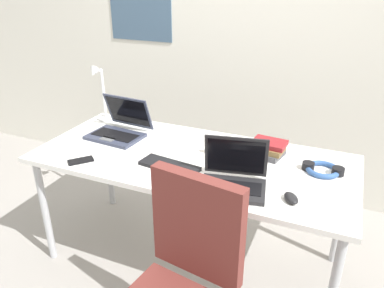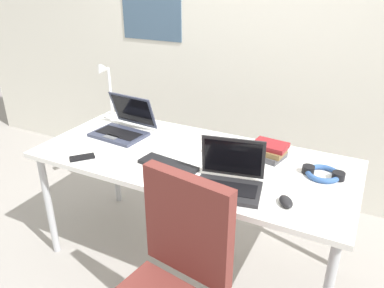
{
  "view_description": "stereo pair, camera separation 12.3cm",
  "coord_description": "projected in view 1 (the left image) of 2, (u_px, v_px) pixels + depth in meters",
  "views": [
    {
      "loc": [
        0.75,
        -1.75,
        1.7
      ],
      "look_at": [
        0.0,
        0.0,
        0.82
      ],
      "focal_mm": 35.11,
      "sensor_mm": 36.0,
      "label": 1
    },
    {
      "loc": [
        0.86,
        -1.7,
        1.7
      ],
      "look_at": [
        0.0,
        0.0,
        0.82
      ],
      "focal_mm": 35.11,
      "sensor_mm": 36.0,
      "label": 2
    }
  ],
  "objects": [
    {
      "name": "external_keyboard",
      "position": [
        169.0,
        166.0,
        2.01
      ],
      "size": [
        0.34,
        0.16,
        0.02
      ],
      "primitive_type": "cube",
      "rotation": [
        0.0,
        0.0,
        -0.13
      ],
      "color": "black",
      "rests_on": "desk"
    },
    {
      "name": "headphones",
      "position": [
        323.0,
        169.0,
        1.97
      ],
      "size": [
        0.21,
        0.18,
        0.04
      ],
      "color": "#335999",
      "rests_on": "desk"
    },
    {
      "name": "laptop_front_left",
      "position": [
        233.0,
        178.0,
        1.82
      ],
      "size": [
        0.36,
        0.3,
        0.23
      ],
      "color": "#232326",
      "rests_on": "desk"
    },
    {
      "name": "ground_plane",
      "position": [
        192.0,
        258.0,
        2.44
      ],
      "size": [
        12.0,
        12.0,
        0.0
      ],
      "primitive_type": "plane",
      "color": "gray"
    },
    {
      "name": "wall_back",
      "position": [
        249.0,
        29.0,
        2.81
      ],
      "size": [
        6.0,
        0.13,
        2.6
      ],
      "color": "silver",
      "rests_on": "ground_plane"
    },
    {
      "name": "laptop_back_right",
      "position": [
        119.0,
        128.0,
        2.39
      ],
      "size": [
        0.36,
        0.33,
        0.24
      ],
      "color": "#33384C",
      "rests_on": "desk"
    },
    {
      "name": "computer_mouse",
      "position": [
        291.0,
        198.0,
        1.72
      ],
      "size": [
        0.1,
        0.11,
        0.03
      ],
      "primitive_type": "ellipsoid",
      "rotation": [
        0.0,
        0.0,
        0.57
      ],
      "color": "black",
      "rests_on": "desk"
    },
    {
      "name": "cell_phone",
      "position": [
        81.0,
        161.0,
        2.08
      ],
      "size": [
        0.14,
        0.14,
        0.01
      ],
      "primitive_type": "cube",
      "rotation": [
        0.0,
        0.0,
        -0.72
      ],
      "color": "black",
      "rests_on": "desk"
    },
    {
      "name": "desk",
      "position": [
        192.0,
        166.0,
        2.16
      ],
      "size": [
        1.8,
        0.8,
        0.74
      ],
      "color": "white",
      "rests_on": "ground_plane"
    },
    {
      "name": "pill_bottle",
      "position": [
        211.0,
        148.0,
        2.15
      ],
      "size": [
        0.04,
        0.04,
        0.08
      ],
      "color": "gold",
      "rests_on": "desk"
    },
    {
      "name": "coffee_mug",
      "position": [
        231.0,
        148.0,
        2.13
      ],
      "size": [
        0.11,
        0.08,
        0.09
      ],
      "color": "#B21E23",
      "rests_on": "desk"
    },
    {
      "name": "desk_lamp",
      "position": [
        100.0,
        93.0,
        2.56
      ],
      "size": [
        0.12,
        0.18,
        0.4
      ],
      "color": "white",
      "rests_on": "desk"
    },
    {
      "name": "book_stack",
      "position": [
        268.0,
        149.0,
        2.13
      ],
      "size": [
        0.21,
        0.19,
        0.09
      ],
      "color": "#4C4C51",
      "rests_on": "desk"
    }
  ]
}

